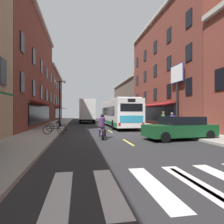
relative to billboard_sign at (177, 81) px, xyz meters
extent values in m
cube|color=#28282B|center=(-7.05, -3.64, -5.02)|extent=(34.80, 80.00, 0.10)
cube|color=#DBCC4C|center=(-7.05, -13.64, -4.97)|extent=(0.14, 2.40, 0.01)
cube|color=#DBCC4C|center=(-7.05, -7.14, -4.97)|extent=(0.14, 2.40, 0.01)
cube|color=#DBCC4C|center=(-7.05, -0.64, -4.97)|extent=(0.14, 2.40, 0.01)
cube|color=#DBCC4C|center=(-7.05, 5.86, -4.97)|extent=(0.14, 2.40, 0.01)
cube|color=#DBCC4C|center=(-7.05, 12.36, -4.97)|extent=(0.14, 2.40, 0.01)
cube|color=#DBCC4C|center=(-7.05, 18.86, -4.97)|extent=(0.14, 2.40, 0.01)
cube|color=#DBCC4C|center=(-7.05, 25.36, -4.97)|extent=(0.14, 2.40, 0.01)
cube|color=#DBCC4C|center=(-7.05, 31.86, -4.97)|extent=(0.14, 2.40, 0.01)
cube|color=silver|center=(-10.35, -13.64, -4.97)|extent=(0.50, 2.80, 0.01)
cube|color=silver|center=(-9.25, -13.64, -4.97)|extent=(0.50, 2.80, 0.01)
cube|color=silver|center=(-8.15, -13.64, -4.97)|extent=(0.50, 2.80, 0.01)
cube|color=silver|center=(-7.05, -13.64, -4.97)|extent=(0.50, 2.80, 0.01)
cube|color=#A39E93|center=(-12.95, -3.64, -4.90)|extent=(3.00, 80.00, 0.14)
cube|color=#A39E93|center=(-1.15, -3.64, -4.90)|extent=(3.00, 80.00, 0.14)
cube|color=black|center=(-14.41, -5.64, -0.77)|extent=(0.10, 1.00, 1.60)
cube|color=brown|center=(-18.45, 6.36, 1.75)|extent=(8.00, 19.90, 13.44)
cube|color=#B2AD9E|center=(-14.35, 6.36, 8.12)|extent=(0.44, 19.40, 0.40)
cube|color=black|center=(-14.41, 6.36, -3.42)|extent=(0.10, 12.00, 2.10)
cube|color=maroon|center=(-13.70, 6.36, -2.22)|extent=(1.38, 11.20, 0.44)
cube|color=black|center=(-14.41, -1.64, -0.77)|extent=(0.10, 1.00, 1.60)
cube|color=black|center=(-14.41, 2.36, -0.77)|extent=(0.10, 1.00, 1.60)
cube|color=black|center=(-14.41, 6.36, -0.77)|extent=(0.10, 1.00, 1.60)
cube|color=black|center=(-14.41, 10.36, -0.77)|extent=(0.10, 1.00, 1.60)
cube|color=black|center=(-14.41, 14.36, -0.77)|extent=(0.10, 1.00, 1.60)
cube|color=black|center=(-14.41, -1.64, 2.43)|extent=(0.10, 1.00, 1.60)
cube|color=black|center=(-14.41, 2.36, 2.43)|extent=(0.10, 1.00, 1.60)
cube|color=black|center=(-14.41, 6.36, 2.43)|extent=(0.10, 1.00, 1.60)
cube|color=black|center=(-14.41, 10.36, 2.43)|extent=(0.10, 1.00, 1.60)
cube|color=black|center=(-14.41, 14.36, 2.43)|extent=(0.10, 1.00, 1.60)
cube|color=brown|center=(-18.45, 26.36, 0.35)|extent=(8.00, 19.90, 10.64)
cube|color=#B2AD9E|center=(-14.35, 26.36, 5.32)|extent=(0.44, 19.40, 0.40)
cube|color=black|center=(-14.41, 26.36, -3.42)|extent=(0.10, 12.00, 2.10)
cube|color=maroon|center=(-13.70, 26.36, -2.22)|extent=(1.38, 11.20, 0.44)
cube|color=black|center=(-14.41, 18.36, -0.77)|extent=(0.10, 1.00, 1.60)
cube|color=black|center=(-14.41, 22.36, -0.77)|extent=(0.10, 1.00, 1.60)
cube|color=black|center=(-14.41, 26.36, -0.77)|extent=(0.10, 1.00, 1.60)
cube|color=black|center=(-14.41, 30.36, -0.77)|extent=(0.10, 1.00, 1.60)
cube|color=black|center=(-14.41, 34.36, -0.77)|extent=(0.10, 1.00, 1.60)
cube|color=black|center=(-14.41, 18.36, 2.43)|extent=(0.10, 1.00, 1.60)
cube|color=black|center=(-14.41, 22.36, 2.43)|extent=(0.10, 1.00, 1.60)
cube|color=black|center=(-14.41, 26.36, 2.43)|extent=(0.10, 1.00, 1.60)
cube|color=black|center=(-14.41, 30.36, 2.43)|extent=(0.10, 1.00, 1.60)
cube|color=black|center=(-14.41, 34.36, 2.43)|extent=(0.10, 1.00, 1.60)
cube|color=black|center=(0.31, -5.64, -0.77)|extent=(0.10, 1.00, 1.60)
cube|color=brown|center=(4.35, 6.36, 2.49)|extent=(8.00, 19.90, 14.93)
cube|color=#B2AD9E|center=(0.25, 6.36, 9.61)|extent=(0.44, 19.40, 0.40)
cube|color=black|center=(0.31, 6.36, -3.42)|extent=(0.10, 12.00, 2.10)
cube|color=maroon|center=(-0.40, 6.36, -2.22)|extent=(1.38, 11.20, 0.44)
cube|color=black|center=(0.31, -1.64, -0.77)|extent=(0.10, 1.00, 1.60)
cube|color=black|center=(0.31, 2.36, -0.77)|extent=(0.10, 1.00, 1.60)
cube|color=black|center=(0.31, 6.36, -0.77)|extent=(0.10, 1.00, 1.60)
cube|color=black|center=(0.31, 10.36, -0.77)|extent=(0.10, 1.00, 1.60)
cube|color=black|center=(0.31, 14.36, -0.77)|extent=(0.10, 1.00, 1.60)
cube|color=black|center=(0.31, -1.64, 2.43)|extent=(0.10, 1.00, 1.60)
cube|color=black|center=(0.31, 2.36, 2.43)|extent=(0.10, 1.00, 1.60)
cube|color=black|center=(0.31, 6.36, 2.43)|extent=(0.10, 1.00, 1.60)
cube|color=black|center=(0.31, 10.36, 2.43)|extent=(0.10, 1.00, 1.60)
cube|color=black|center=(0.31, 14.36, 2.43)|extent=(0.10, 1.00, 1.60)
cube|color=black|center=(0.31, -1.64, 5.63)|extent=(0.10, 1.00, 1.60)
cube|color=black|center=(0.31, 2.36, 5.63)|extent=(0.10, 1.00, 1.60)
cube|color=black|center=(0.31, 6.36, 5.63)|extent=(0.10, 1.00, 1.60)
cube|color=black|center=(0.31, 10.36, 5.63)|extent=(0.10, 1.00, 1.60)
cube|color=black|center=(0.31, 14.36, 5.63)|extent=(0.10, 1.00, 1.60)
cube|color=brown|center=(4.35, 26.36, -0.40)|extent=(8.00, 19.90, 9.15)
cube|color=#B2AD9E|center=(0.25, 26.36, 3.83)|extent=(0.44, 19.40, 0.40)
cube|color=black|center=(0.31, 26.36, -3.42)|extent=(0.10, 12.00, 2.10)
cube|color=brown|center=(-0.40, 26.36, -2.22)|extent=(1.38, 11.20, 0.44)
cube|color=black|center=(0.31, 18.36, -0.77)|extent=(0.10, 1.00, 1.60)
cube|color=black|center=(0.31, 22.36, -0.77)|extent=(0.10, 1.00, 1.60)
cube|color=black|center=(0.31, 26.36, -0.77)|extent=(0.10, 1.00, 1.60)
cube|color=black|center=(0.31, 30.36, -0.77)|extent=(0.10, 1.00, 1.60)
cube|color=black|center=(0.31, 34.36, -0.77)|extent=(0.10, 1.00, 1.60)
cylinder|color=black|center=(0.00, 0.00, -2.47)|extent=(0.18, 0.18, 4.73)
cylinder|color=black|center=(0.00, 0.00, -4.71)|extent=(0.40, 0.40, 0.24)
cube|color=navy|center=(0.00, 0.00, 0.74)|extent=(0.10, 2.45, 1.84)
cube|color=white|center=(-0.06, 0.00, 0.74)|extent=(0.04, 2.29, 1.68)
cube|color=white|center=(0.06, 0.00, 0.74)|extent=(0.04, 2.29, 1.68)
cube|color=silver|center=(-5.22, 4.60, -3.27)|extent=(2.66, 12.46, 2.71)
cube|color=silver|center=(-5.22, 4.60, -1.86)|extent=(2.45, 11.26, 0.16)
cube|color=black|center=(-5.22, 4.90, -3.08)|extent=(2.68, 10.06, 0.96)
cube|color=#19723F|center=(-5.22, 4.60, -4.37)|extent=(2.68, 12.06, 0.36)
cube|color=black|center=(-5.16, 10.78, -3.08)|extent=(2.25, 0.14, 1.10)
cube|color=black|center=(-5.27, -1.58, -2.77)|extent=(2.05, 0.14, 0.70)
cube|color=teal|center=(-5.27, -1.59, -3.81)|extent=(2.15, 0.12, 0.64)
cube|color=black|center=(-5.27, -1.59, -2.14)|extent=(0.70, 0.11, 0.28)
cube|color=red|center=(-6.37, -1.59, -4.27)|extent=(0.20, 0.08, 0.28)
cube|color=red|center=(-4.18, -1.61, -4.27)|extent=(0.20, 0.08, 0.28)
cylinder|color=black|center=(-6.36, 8.83, -4.47)|extent=(0.31, 1.00, 1.00)
cylinder|color=black|center=(-4.01, 8.81, -4.47)|extent=(0.31, 1.00, 1.00)
cylinder|color=black|center=(-6.43, 0.89, -4.47)|extent=(0.31, 1.00, 1.00)
cylinder|color=black|center=(-4.08, 0.87, -4.47)|extent=(0.31, 1.00, 1.00)
cube|color=white|center=(-8.52, 16.14, -3.42)|extent=(2.33, 2.11, 2.40)
cube|color=black|center=(-8.50, 17.13, -2.57)|extent=(2.00, 0.13, 0.80)
cube|color=silver|center=(-8.58, 12.61, -2.74)|extent=(2.48, 5.02, 3.07)
cube|color=#196633|center=(-7.36, 12.59, -2.58)|extent=(0.11, 2.99, 0.90)
cube|color=black|center=(-8.56, 13.65, -4.42)|extent=(2.01, 6.68, 0.24)
cylinder|color=black|center=(-9.62, 15.95, -4.52)|extent=(0.29, 0.90, 0.90)
cylinder|color=black|center=(-7.42, 15.92, -4.52)|extent=(0.29, 0.90, 0.90)
cylinder|color=black|center=(-9.69, 11.88, -4.52)|extent=(0.29, 0.90, 0.90)
cylinder|color=black|center=(-7.49, 11.85, -4.52)|extent=(0.29, 0.90, 0.90)
cube|color=#144723|center=(-3.51, -6.69, -4.36)|extent=(4.75, 2.30, 0.74)
cube|color=black|center=(-3.33, -6.67, -3.75)|extent=(2.64, 1.90, 0.55)
cube|color=red|center=(-1.17, -7.15, -4.09)|extent=(0.08, 0.21, 0.14)
cube|color=red|center=(-1.33, -5.72, -4.09)|extent=(0.08, 0.21, 0.14)
cylinder|color=black|center=(-5.00, -7.71, -4.65)|extent=(0.66, 0.29, 0.64)
cylinder|color=black|center=(-5.19, -6.02, -4.65)|extent=(0.66, 0.29, 0.64)
cylinder|color=black|center=(-1.83, -7.36, -4.65)|extent=(0.66, 0.29, 0.64)
cylinder|color=black|center=(-2.02, -5.67, -4.65)|extent=(0.66, 0.29, 0.64)
cube|color=maroon|center=(-8.62, 24.64, -4.42)|extent=(1.92, 4.68, 0.63)
cube|color=black|center=(-8.62, 24.45, -3.92)|extent=(1.74, 2.53, 0.42)
cube|color=red|center=(-9.40, 22.33, -4.20)|extent=(0.20, 0.06, 0.14)
cube|color=red|center=(-7.88, 22.32, -4.20)|extent=(0.20, 0.06, 0.14)
cylinder|color=black|center=(-9.49, 26.28, -4.65)|extent=(0.23, 0.64, 0.64)
cylinder|color=black|center=(-7.72, 26.26, -4.65)|extent=(0.23, 0.64, 0.64)
cylinder|color=black|center=(-9.52, 23.01, -4.65)|extent=(0.23, 0.64, 0.64)
cylinder|color=black|center=(-7.75, 22.99, -4.65)|extent=(0.23, 0.64, 0.64)
cylinder|color=black|center=(-8.28, -4.51, -4.66)|extent=(0.15, 0.63, 0.62)
cylinder|color=black|center=(-8.40, -5.95, -4.66)|extent=(0.17, 0.63, 0.62)
cylinder|color=#B2B2B7|center=(-8.29, -4.63, -4.36)|extent=(0.10, 0.33, 0.68)
ellipsoid|color=navy|center=(-8.33, -5.05, -4.16)|extent=(0.37, 0.59, 0.28)
cube|color=black|center=(-8.36, -5.45, -4.23)|extent=(0.31, 0.58, 0.12)
cube|color=#B2B2B7|center=(-8.34, -5.23, -4.57)|extent=(0.27, 0.42, 0.30)
cylinder|color=#B2B2B7|center=(-8.30, -4.73, -3.95)|extent=(0.62, 0.09, 0.04)
cylinder|color=#66387F|center=(-8.35, -5.38, -3.84)|extent=(0.38, 0.48, 0.66)
sphere|color=black|center=(-8.35, -5.27, -3.44)|extent=(0.26, 0.26, 0.26)
cylinder|color=#66387F|center=(-8.53, -5.34, -4.57)|extent=(0.17, 0.37, 0.56)
cylinder|color=#66387F|center=(-8.17, -5.37, -4.57)|extent=(0.17, 0.37, 0.56)
torus|color=black|center=(-12.28, -1.30, -4.50)|extent=(0.66, 0.17, 0.66)
torus|color=black|center=(-11.25, -1.51, -4.50)|extent=(0.66, 0.17, 0.66)
cylinder|color=#194CA5|center=(-11.77, -1.40, -4.40)|extent=(0.99, 0.24, 0.04)
cylinder|color=#194CA5|center=(-11.59, -1.44, -4.22)|extent=(0.14, 0.06, 0.50)
cube|color=black|center=(-11.57, -1.44, -3.95)|extent=(0.22, 0.16, 0.06)
cylinder|color=#194CA5|center=(-12.20, -1.32, -3.95)|extent=(0.12, 0.48, 0.03)
torus|color=black|center=(-12.19, -3.41, -4.50)|extent=(0.67, 0.08, 0.66)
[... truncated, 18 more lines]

